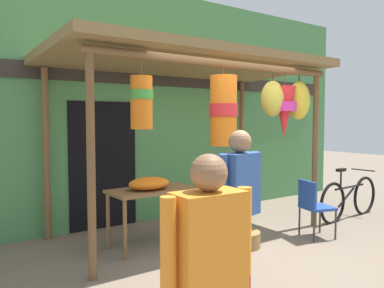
% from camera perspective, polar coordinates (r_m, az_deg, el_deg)
% --- Properties ---
extents(ground_plane, '(30.00, 30.00, 0.00)m').
position_cam_1_polar(ground_plane, '(5.33, 7.03, -15.24)').
color(ground_plane, '#756656').
extents(shop_facade, '(9.18, 0.29, 3.89)m').
position_cam_1_polar(shop_facade, '(6.84, -5.49, 5.45)').
color(shop_facade, '#47844C').
rests_on(shop_facade, ground_plane).
extents(market_stall_canopy, '(4.22, 2.24, 2.67)m').
position_cam_1_polar(market_stall_canopy, '(5.81, 1.77, 9.74)').
color(market_stall_canopy, brown).
rests_on(market_stall_canopy, ground_plane).
extents(display_table, '(1.16, 0.62, 0.78)m').
position_cam_1_polar(display_table, '(5.33, -5.80, -7.60)').
color(display_table, brown).
rests_on(display_table, ground_plane).
extents(flower_heap_on_table, '(0.58, 0.40, 0.17)m').
position_cam_1_polar(flower_heap_on_table, '(5.24, -6.13, -5.73)').
color(flower_heap_on_table, orange).
rests_on(flower_heap_on_table, display_table).
extents(folding_chair, '(0.50, 0.50, 0.84)m').
position_cam_1_polar(folding_chair, '(5.97, 17.27, -8.30)').
color(folding_chair, '#2347A8').
rests_on(folding_chair, ground_plane).
extents(wicker_basket_by_table, '(0.47, 0.47, 0.21)m').
position_cam_1_polar(wicker_basket_by_table, '(5.46, 7.42, -13.60)').
color(wicker_basket_by_table, olive).
rests_on(wicker_basket_by_table, ground_plane).
extents(parked_bicycle, '(1.75, 0.44, 0.92)m').
position_cam_1_polar(parked_bicycle, '(7.37, 21.98, -7.39)').
color(parked_bicycle, black).
rests_on(parked_bicycle, ground_plane).
extents(customer_foreground, '(0.59, 0.29, 1.62)m').
position_cam_1_polar(customer_foreground, '(3.82, 6.95, -7.98)').
color(customer_foreground, '#B23347').
rests_on(customer_foreground, ground_plane).
extents(shopper_by_bananas, '(0.59, 0.24, 1.53)m').
position_cam_1_polar(shopper_by_bananas, '(2.26, 2.44, -17.72)').
color(shopper_by_bananas, orange).
rests_on(shopper_by_bananas, ground_plane).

